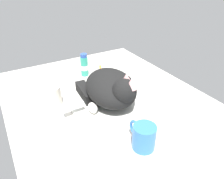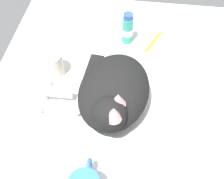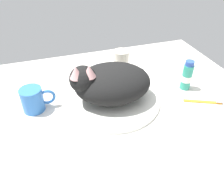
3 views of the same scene
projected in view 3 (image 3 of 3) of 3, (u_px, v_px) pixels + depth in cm
name	position (u px, v px, depth cm)	size (l,w,h in cm)	color
ground_plane	(113.00, 103.00, 84.26)	(110.00, 82.50, 3.00)	silver
sink_basin	(113.00, 99.00, 83.07)	(34.63, 34.63, 1.07)	silver
faucet	(98.00, 68.00, 97.92)	(14.15, 11.75, 5.09)	silver
cat	(109.00, 82.00, 78.71)	(31.57, 23.90, 16.31)	black
coffee_mug	(33.00, 100.00, 76.82)	(11.61, 7.50, 8.59)	#3372C6
rinse_cup	(121.00, 60.00, 100.14)	(6.80, 6.80, 8.59)	silver
toothpaste_bottle	(187.00, 76.00, 86.66)	(3.97, 3.97, 12.07)	teal
toothbrush	(205.00, 101.00, 82.06)	(12.87, 6.79, 1.60)	orange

